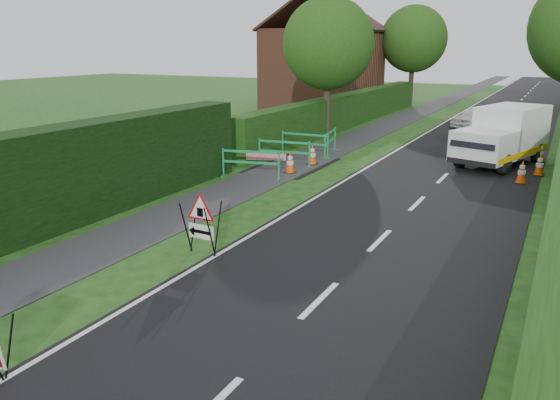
% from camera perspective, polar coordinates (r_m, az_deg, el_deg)
% --- Properties ---
extents(ground, '(120.00, 120.00, 0.00)m').
position_cam_1_polar(ground, '(10.39, -11.08, -9.63)').
color(ground, '#1B3E11').
rests_on(ground, ground).
extents(road_surface, '(6.00, 90.00, 0.02)m').
position_cam_1_polar(road_surface, '(42.60, 23.09, 8.70)').
color(road_surface, black).
rests_on(road_surface, ground).
extents(footpath, '(2.00, 90.00, 0.02)m').
position_cam_1_polar(footpath, '(43.40, 15.78, 9.47)').
color(footpath, '#2D2D30').
rests_on(footpath, ground).
extents(hedge_west_far, '(1.00, 24.00, 1.80)m').
position_cam_1_polar(hedge_west_far, '(31.55, 7.04, 7.72)').
color(hedge_west_far, '#14380F').
rests_on(hedge_west_far, ground).
extents(house_west, '(7.50, 7.40, 7.88)m').
position_cam_1_polar(house_west, '(40.55, 4.55, 13.70)').
color(house_west, brown).
rests_on(house_west, ground).
extents(tree_nw, '(4.40, 4.40, 6.70)m').
position_cam_1_polar(tree_nw, '(27.37, 5.07, 15.96)').
color(tree_nw, '#2D2116').
rests_on(tree_nw, ground).
extents(tree_fw, '(4.80, 4.80, 7.24)m').
position_cam_1_polar(tree_fw, '(42.57, 13.80, 16.01)').
color(tree_fw, '#2D2116').
rests_on(tree_fw, ground).
extents(triangle_sign, '(0.82, 0.82, 1.18)m').
position_cam_1_polar(triangle_sign, '(11.88, -8.42, -1.94)').
color(triangle_sign, black).
rests_on(triangle_sign, ground).
extents(works_van, '(3.15, 5.08, 2.17)m').
position_cam_1_polar(works_van, '(22.49, 22.34, 6.35)').
color(works_van, silver).
rests_on(works_van, ground).
extents(traffic_cone_0, '(0.38, 0.38, 0.79)m').
position_cam_1_polar(traffic_cone_0, '(19.68, 23.95, 2.69)').
color(traffic_cone_0, black).
rests_on(traffic_cone_0, ground).
extents(traffic_cone_1, '(0.38, 0.38, 0.79)m').
position_cam_1_polar(traffic_cone_1, '(21.15, 25.50, 3.35)').
color(traffic_cone_1, black).
rests_on(traffic_cone_1, ground).
extents(traffic_cone_2, '(0.38, 0.38, 0.79)m').
position_cam_1_polar(traffic_cone_2, '(23.67, 25.56, 4.53)').
color(traffic_cone_2, black).
rests_on(traffic_cone_2, ground).
extents(traffic_cone_3, '(0.38, 0.38, 0.79)m').
position_cam_1_polar(traffic_cone_3, '(19.48, 1.07, 3.95)').
color(traffic_cone_3, black).
rests_on(traffic_cone_3, ground).
extents(traffic_cone_4, '(0.38, 0.38, 0.79)m').
position_cam_1_polar(traffic_cone_4, '(20.94, 3.40, 4.77)').
color(traffic_cone_4, black).
rests_on(traffic_cone_4, ground).
extents(ped_barrier_0, '(2.09, 0.80, 1.00)m').
position_cam_1_polar(ped_barrier_0, '(18.72, -3.07, 4.18)').
color(ped_barrier_0, '#1A934C').
rests_on(ped_barrier_0, ground).
extents(ped_barrier_1, '(2.09, 0.61, 1.00)m').
position_cam_1_polar(ped_barrier_1, '(20.60, 0.43, 5.28)').
color(ped_barrier_1, '#1A934C').
rests_on(ped_barrier_1, ground).
extents(ped_barrier_2, '(2.07, 0.42, 1.00)m').
position_cam_1_polar(ped_barrier_2, '(22.38, 2.61, 6.12)').
color(ped_barrier_2, '#1A934C').
rests_on(ped_barrier_2, ground).
extents(ped_barrier_3, '(0.73, 2.09, 1.00)m').
position_cam_1_polar(ped_barrier_3, '(23.00, 5.28, 6.34)').
color(ped_barrier_3, '#1A934C').
rests_on(ped_barrier_3, ground).
extents(redwhite_plank, '(1.43, 0.52, 0.25)m').
position_cam_1_polar(redwhite_plank, '(20.31, -1.46, 3.31)').
color(redwhite_plank, red).
rests_on(redwhite_plank, ground).
extents(hatchback_car, '(2.60, 3.75, 1.19)m').
position_cam_1_polar(hatchback_car, '(32.45, 19.84, 8.19)').
color(hatchback_car, silver).
rests_on(hatchback_car, ground).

